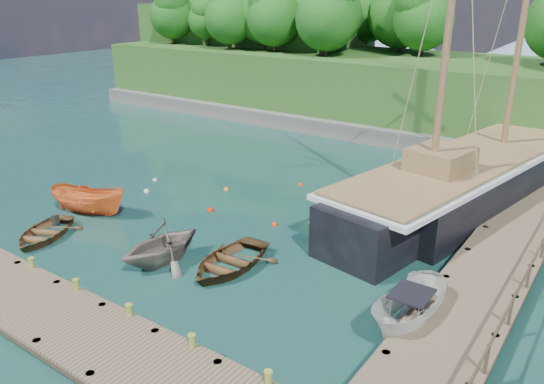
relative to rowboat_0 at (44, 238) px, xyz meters
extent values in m
plane|color=#133D37|center=(7.34, 2.50, 0.00)|extent=(160.00, 160.00, 0.00)
cube|color=brown|center=(9.34, -4.00, 0.54)|extent=(20.00, 3.20, 0.12)
cube|color=black|center=(9.34, -4.00, 0.38)|extent=(20.00, 3.20, 0.20)
cube|color=brown|center=(18.84, 9.50, 0.54)|extent=(3.20, 24.00, 0.12)
cube|color=black|center=(18.84, 9.50, 0.38)|extent=(3.20, 24.00, 0.20)
cylinder|color=black|center=(17.54, 21.20, 0.05)|extent=(0.28, 0.28, 1.10)
cylinder|color=olive|center=(3.34, -2.60, 0.00)|extent=(0.26, 0.26, 0.45)
cylinder|color=olive|center=(6.34, -2.60, 0.00)|extent=(0.26, 0.26, 0.45)
cylinder|color=olive|center=(9.34, -2.60, 0.00)|extent=(0.26, 0.26, 0.45)
cylinder|color=olive|center=(12.34, -2.60, 0.00)|extent=(0.26, 0.26, 0.45)
imported|color=brown|center=(0.00, 0.00, 0.00)|extent=(4.18, 4.71, 0.81)
imported|color=#70665B|center=(6.53, 1.57, 0.00)|extent=(3.91, 4.39, 2.11)
imported|color=#52361C|center=(9.29, 2.91, 0.00)|extent=(3.45, 4.67, 0.94)
imported|color=orange|center=(-0.70, 3.22, 0.00)|extent=(4.80, 2.91, 1.74)
imported|color=silver|center=(17.34, 3.19, 0.00)|extent=(2.01, 4.53, 1.70)
cube|color=black|center=(15.41, 16.55, 0.86)|extent=(8.09, 16.77, 3.34)
cube|color=black|center=(17.31, 26.72, 0.86)|extent=(3.75, 5.50, 3.01)
cube|color=black|center=(13.72, 7.52, 0.86)|extent=(4.35, 4.74, 3.17)
cube|color=silver|center=(15.41, 16.55, 2.46)|extent=(9.07, 21.74, 0.25)
cube|color=brown|center=(15.41, 16.55, 2.71)|extent=(8.52, 21.20, 0.12)
cube|color=brown|center=(14.77, 13.17, 3.31)|extent=(3.12, 3.43, 1.20)
cylinder|color=brown|center=(14.65, 12.49, 10.88)|extent=(0.36, 0.36, 16.33)
sphere|color=silver|center=(-0.76, 7.29, 0.00)|extent=(0.34, 0.34, 0.34)
sphere|color=red|center=(4.36, 7.28, 0.00)|extent=(0.33, 0.33, 0.33)
sphere|color=red|center=(8.32, 7.74, 0.00)|extent=(0.33, 0.33, 0.33)
sphere|color=silver|center=(9.78, 9.09, 0.00)|extent=(0.36, 0.36, 0.36)
sphere|color=orange|center=(2.94, 10.30, 0.00)|extent=(0.33, 0.33, 0.33)
sphere|color=red|center=(6.21, 13.54, 0.00)|extent=(0.30, 0.30, 0.30)
sphere|color=silver|center=(-1.88, 9.00, 0.00)|extent=(0.28, 0.28, 0.28)
cube|color=#474744|center=(-0.66, 26.50, 0.60)|extent=(50.00, 4.00, 1.40)
cube|color=#254917|center=(-0.66, 32.50, 3.00)|extent=(50.00, 14.00, 6.00)
cube|color=#254917|center=(-14.66, 36.50, 5.00)|extent=(24.00, 12.00, 10.00)
cylinder|color=#382616|center=(-8.76, 30.61, 6.70)|extent=(0.36, 0.36, 1.40)
sphere|color=#104514|center=(-8.76, 30.61, 9.10)|extent=(5.42, 5.42, 5.42)
cylinder|color=#382616|center=(-6.83, 29.31, 6.70)|extent=(0.36, 0.36, 1.40)
sphere|color=#104514|center=(-6.83, 29.31, 8.96)|extent=(5.02, 5.02, 5.02)
cylinder|color=#382616|center=(-20.44, 29.77, 6.70)|extent=(0.36, 0.36, 1.40)
sphere|color=#104514|center=(-20.44, 29.77, 8.88)|extent=(4.79, 4.79, 4.79)
cylinder|color=#382616|center=(-13.39, 37.28, 6.70)|extent=(0.36, 0.36, 1.40)
sphere|color=#104514|center=(-13.39, 37.28, 9.39)|extent=(6.25, 6.25, 6.25)
cylinder|color=#382616|center=(-18.24, 32.81, 6.70)|extent=(0.36, 0.36, 1.40)
sphere|color=#104514|center=(-18.24, 32.81, 9.26)|extent=(5.89, 5.89, 5.89)
cylinder|color=#382616|center=(5.73, 33.71, 6.70)|extent=(0.36, 0.36, 1.40)
sphere|color=#104514|center=(5.73, 33.71, 9.00)|extent=(5.13, 5.13, 5.13)
cylinder|color=#382616|center=(-14.18, 38.02, 6.70)|extent=(0.36, 0.36, 1.40)
sphere|color=#104514|center=(-14.18, 38.02, 8.88)|extent=(4.80, 4.80, 4.80)
cylinder|color=#382616|center=(-2.81, 32.69, 6.70)|extent=(0.36, 0.36, 1.40)
sphere|color=#104514|center=(-2.81, 32.69, 9.24)|extent=(5.82, 5.82, 5.82)
cylinder|color=#382616|center=(2.77, 35.85, 6.70)|extent=(0.36, 0.36, 1.40)
sphere|color=#104514|center=(2.77, 35.85, 9.32)|extent=(6.05, 6.05, 6.05)
cylinder|color=#382616|center=(-1.16, 29.04, 6.70)|extent=(0.36, 0.36, 1.40)
sphere|color=#104514|center=(-1.16, 29.04, 9.11)|extent=(5.47, 5.47, 5.47)
cylinder|color=#382616|center=(-2.67, 40.25, 6.70)|extent=(0.36, 0.36, 1.40)
sphere|color=#104514|center=(-2.67, 40.25, 9.39)|extent=(6.25, 6.25, 6.25)
cylinder|color=#382616|center=(-20.87, 38.32, 6.70)|extent=(0.36, 0.36, 1.40)
sphere|color=#104514|center=(-20.87, 38.32, 9.09)|extent=(5.41, 5.41, 5.41)
cylinder|color=#382616|center=(-10.56, 33.90, 6.70)|extent=(0.36, 0.36, 1.40)
sphere|color=#104514|center=(-10.56, 33.90, 9.12)|extent=(5.47, 5.47, 5.47)
cylinder|color=#382616|center=(-15.93, 30.13, 6.70)|extent=(0.36, 0.36, 1.40)
sphere|color=#104514|center=(-15.93, 30.13, 8.52)|extent=(3.77, 3.77, 3.77)
cylinder|color=#382616|center=(-12.27, 33.97, 6.70)|extent=(0.36, 0.36, 1.40)
sphere|color=#104514|center=(-12.27, 33.97, 9.31)|extent=(6.04, 6.04, 6.04)
cylinder|color=#382616|center=(1.62, 40.86, 6.70)|extent=(0.36, 0.36, 1.40)
sphere|color=#104514|center=(1.62, 40.86, 9.26)|extent=(5.89, 5.89, 5.89)
cylinder|color=#382616|center=(-4.55, 33.52, 6.70)|extent=(0.36, 0.36, 1.40)
sphere|color=#104514|center=(-4.55, 33.52, 9.33)|extent=(6.08, 6.08, 6.08)
cylinder|color=#382616|center=(-15.55, 31.74, 6.70)|extent=(0.36, 0.36, 1.40)
sphere|color=#104514|center=(-15.55, 31.74, 8.69)|extent=(4.25, 4.25, 4.25)
cylinder|color=#382616|center=(-11.57, 28.55, 6.70)|extent=(0.36, 0.36, 1.40)
sphere|color=#104514|center=(-11.57, 28.55, 8.87)|extent=(4.77, 4.77, 4.77)
cube|color=silver|center=(-12.66, 35.50, 10.50)|extent=(4.00, 5.00, 3.00)
cone|color=#728CA5|center=(-22.66, 72.50, 5.00)|extent=(40.00, 40.00, 10.00)
camera|label=1|loc=(22.60, -12.67, 11.24)|focal=35.00mm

